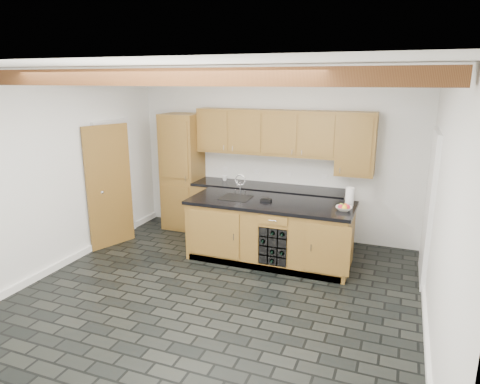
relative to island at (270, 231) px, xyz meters
The scene contains 10 objects.
ground 1.40m from the island, 103.43° to the right, with size 5.00×5.00×0.00m, color black.
room_shell 1.36m from the island, 117.47° to the right, with size 5.01×5.00×5.00m.
back_cabinetry 1.28m from the island, 125.62° to the left, with size 3.65×0.62×2.20m.
island is the anchor object (origin of this frame).
faucet 0.75m from the island, behind, with size 0.45×0.40×0.34m.
kitchen_scale 0.49m from the island, behind, with size 0.17×0.11×0.05m.
fruit_bowl 1.18m from the island, ahead, with size 0.22×0.22×0.05m, color white.
fruit_cluster 1.19m from the island, ahead, with size 0.16×0.17×0.07m.
paper_towel 1.28m from the island, 10.08° to the left, with size 0.12×0.12×0.27m, color white.
mug 1.63m from the island, 139.09° to the left, with size 0.10×0.10×0.09m, color white.
Camera 1 is at (2.07, -4.56, 2.68)m, focal length 32.00 mm.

